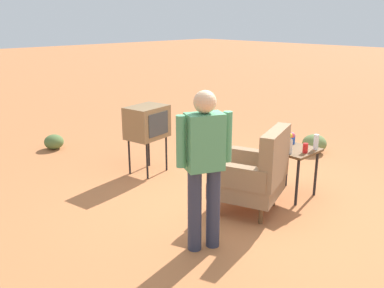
% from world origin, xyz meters
% --- Properties ---
extents(ground_plane, '(60.00, 60.00, 0.00)m').
position_xyz_m(ground_plane, '(0.00, 0.00, 0.00)').
color(ground_plane, '#B76B3D').
extents(armchair, '(0.98, 0.99, 1.06)m').
position_xyz_m(armchair, '(0.07, 0.08, 0.50)').
color(armchair, brown).
rests_on(armchair, ground).
extents(side_table, '(0.56, 0.56, 0.65)m').
position_xyz_m(side_table, '(-0.67, 0.11, 0.55)').
color(side_table, black).
rests_on(side_table, ground).
extents(tv_on_stand, '(0.67, 0.54, 1.03)m').
position_xyz_m(tv_on_stand, '(0.15, -1.90, 0.78)').
color(tv_on_stand, black).
rests_on(tv_on_stand, ground).
extents(person_standing, '(0.53, 0.35, 1.64)m').
position_xyz_m(person_standing, '(1.11, 0.23, 0.94)').
color(person_standing, '#2D3347').
rests_on(person_standing, ground).
extents(soda_can_blue, '(0.07, 0.07, 0.12)m').
position_xyz_m(soda_can_blue, '(-0.84, -0.02, 0.71)').
color(soda_can_blue, blue).
rests_on(soda_can_blue, side_table).
extents(bottle_short_clear, '(0.06, 0.06, 0.20)m').
position_xyz_m(bottle_short_clear, '(-0.84, 0.32, 0.75)').
color(bottle_short_clear, silver).
rests_on(bottle_short_clear, side_table).
extents(soda_can_red, '(0.07, 0.07, 0.12)m').
position_xyz_m(soda_can_red, '(-0.63, 0.30, 0.71)').
color(soda_can_red, red).
rests_on(soda_can_red, side_table).
extents(flower_vase, '(0.15, 0.10, 0.27)m').
position_xyz_m(flower_vase, '(-0.46, 0.17, 0.80)').
color(flower_vase, silver).
rests_on(flower_vase, side_table).
extents(shrub_near, '(0.34, 0.34, 0.26)m').
position_xyz_m(shrub_near, '(0.65, -4.01, 0.13)').
color(shrub_near, '#516B38').
rests_on(shrub_near, ground).
extents(shrub_mid, '(0.42, 0.42, 0.32)m').
position_xyz_m(shrub_mid, '(-2.55, -0.64, 0.16)').
color(shrub_mid, olive).
rests_on(shrub_mid, ground).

